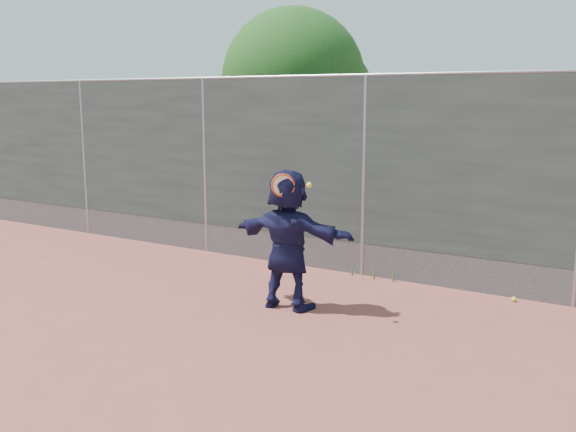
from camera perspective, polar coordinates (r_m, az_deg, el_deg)
The scene contains 7 objects.
ground at distance 7.07m, azimuth -5.52°, elevation -11.77°, with size 80.00×80.00×0.00m, color #9E4C42.
player at distance 8.15m, azimuth 0.00°, elevation -2.08°, with size 1.67×0.53×1.80m, color #141539.
ball_ground at distance 9.10m, azimuth 19.43°, elevation -6.99°, with size 0.07×0.07×0.07m, color yellow.
fence at distance 9.64m, azimuth 6.79°, elevation 3.90°, with size 20.00×0.06×3.03m.
swing_action at distance 7.81m, azimuth -0.23°, elevation 2.61°, with size 0.57×0.19×0.51m.
tree_left at distance 13.60m, azimuth 1.15°, elevation 11.57°, with size 3.15×3.00×4.53m.
weed_clump at distance 9.70m, azimuth 7.91°, elevation -4.82°, with size 0.68×0.07×0.30m.
Camera 1 is at (3.93, -5.24, 2.66)m, focal length 40.00 mm.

